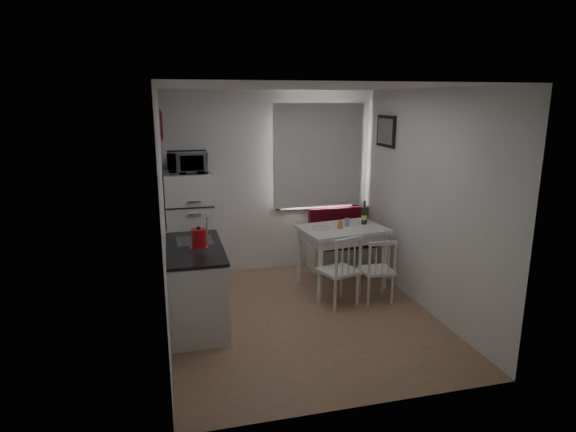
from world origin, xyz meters
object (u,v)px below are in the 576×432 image
object	(u,v)px
dining_table	(342,234)
fridge	(190,229)
chair_right	(380,264)
wine_bottle	(364,212)
bench	(349,248)
kettle	(199,238)
microwave	(187,162)
chair_left	(342,264)
kitchen_counter	(196,285)

from	to	relation	value
dining_table	fridge	distance (m)	2.04
fridge	chair_right	bearing A→B (deg)	-29.48
dining_table	wine_bottle	world-z (taller)	wine_bottle
fridge	bench	bearing A→B (deg)	2.66
dining_table	kettle	distance (m)	2.10
dining_table	microwave	distance (m)	2.24
chair_right	kettle	size ratio (longest dim) A/B	1.75
dining_table	kettle	world-z (taller)	kettle
kettle	bench	bearing A→B (deg)	32.55
kettle	wine_bottle	bearing A→B (deg)	21.01
chair_right	kettle	bearing A→B (deg)	-175.12
kettle	chair_left	bearing A→B (deg)	3.82
chair_left	bench	bearing A→B (deg)	47.41
bench	microwave	size ratio (longest dim) A/B	2.45
kitchen_counter	fridge	xyz separation A→B (m)	(0.02, 1.24, 0.31)
kitchen_counter	bench	size ratio (longest dim) A/B	1.07
microwave	bench	bearing A→B (deg)	3.88
kettle	microwave	bearing A→B (deg)	91.30
chair_right	microwave	world-z (taller)	microwave
chair_left	fridge	bearing A→B (deg)	126.06
dining_table	fridge	size ratio (longest dim) A/B	0.77
fridge	wine_bottle	world-z (taller)	fridge
kitchen_counter	microwave	size ratio (longest dim) A/B	2.61
bench	chair_left	distance (m)	1.53
dining_table	kitchen_counter	bearing A→B (deg)	-170.15
kitchen_counter	chair_left	size ratio (longest dim) A/B	2.52
bench	fridge	distance (m)	2.39
dining_table	wine_bottle	distance (m)	0.44
kitchen_counter	wine_bottle	bearing A→B (deg)	17.90
dining_table	kettle	size ratio (longest dim) A/B	4.74
chair_right	fridge	xyz separation A→B (m)	(-2.21, 1.25, 0.26)
chair_left	wine_bottle	world-z (taller)	wine_bottle
bench	kettle	size ratio (longest dim) A/B	4.93
bench	fridge	world-z (taller)	fridge
bench	wine_bottle	size ratio (longest dim) A/B	3.80
kitchen_counter	dining_table	size ratio (longest dim) A/B	1.11
fridge	wine_bottle	distance (m)	2.37
microwave	kettle	world-z (taller)	microwave
kitchen_counter	wine_bottle	xyz separation A→B (m)	(2.33, 0.75, 0.53)
kitchen_counter	chair_right	distance (m)	2.23
microwave	dining_table	bearing A→B (deg)	-15.51
microwave	kitchen_counter	bearing A→B (deg)	-90.94
chair_left	kettle	xyz separation A→B (m)	(-1.68, -0.11, 0.47)
dining_table	chair_left	size ratio (longest dim) A/B	2.27
chair_left	dining_table	bearing A→B (deg)	51.73
kettle	fridge	bearing A→B (deg)	91.26
kitchen_counter	chair_left	bearing A→B (deg)	-0.38
kitchen_counter	kettle	size ratio (longest dim) A/B	5.26
wine_bottle	kitchen_counter	bearing A→B (deg)	-162.10
bench	fridge	xyz separation A→B (m)	(-2.34, -0.11, 0.48)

